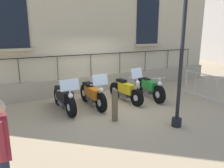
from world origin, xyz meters
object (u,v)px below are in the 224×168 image
motorcycle_yellow (126,91)px  pedestrian_standing (2,149)px  motorcycle_green (149,88)px  bollard (115,105)px  motorcycle_black (64,98)px  lamppost (184,29)px  motorcycle_orange (93,95)px  crowd_barrier (211,88)px

motorcycle_yellow → pedestrian_standing: (3.51, -4.28, 0.54)m
motorcycle_green → bollard: size_ratio=2.11×
motorcycle_green → bollard: bollard is taller
motorcycle_green → bollard: 2.65m
motorcycle_black → pedestrian_standing: (3.69, -1.95, 0.55)m
motorcycle_black → lamppost: lamppost is taller
motorcycle_black → motorcycle_green: (0.24, 3.37, -0.00)m
motorcycle_black → bollard: motorcycle_black is taller
bollard → pedestrian_standing: bearing=-55.1°
motorcycle_black → pedestrian_standing: size_ratio=1.15×
motorcycle_orange → motorcycle_green: bearing=86.1°
motorcycle_green → bollard: bearing=-59.7°
crowd_barrier → motorcycle_green: bearing=-130.7°
motorcycle_orange → lamppost: bearing=28.6°
motorcycle_green → crowd_barrier: (1.49, 1.73, 0.13)m
motorcycle_yellow → crowd_barrier: 3.18m
motorcycle_orange → lamppost: 3.78m
motorcycle_black → lamppost: (2.73, 2.46, 2.27)m
motorcycle_orange → pedestrian_standing: (3.62, -2.96, 0.55)m
motorcycle_orange → motorcycle_green: (0.16, 2.36, -0.01)m
crowd_barrier → motorcycle_yellow: bearing=-119.1°
motorcycle_orange → crowd_barrier: bearing=68.0°
motorcycle_orange → crowd_barrier: motorcycle_orange is taller
motorcycle_orange → bollard: bearing=3.0°
crowd_barrier → pedestrian_standing: size_ratio=1.45×
motorcycle_orange → lamppost: lamppost is taller
motorcycle_yellow → bollard: bearing=-41.9°
bollard → motorcycle_orange: bearing=-177.0°
motorcycle_orange → bollard: (1.50, 0.08, 0.07)m
bollard → pedestrian_standing: size_ratio=0.58×
motorcycle_yellow → lamppost: lamppost is taller
motorcycle_orange → lamppost: (2.66, 1.45, 2.26)m
motorcycle_black → motorcycle_green: 3.38m
motorcycle_black → motorcycle_green: size_ratio=0.94×
motorcycle_yellow → crowd_barrier: (1.54, 2.78, 0.12)m
crowd_barrier → motorcycle_black: bearing=-108.7°
lamppost → pedestrian_standing: (0.96, -4.40, -1.72)m
motorcycle_yellow → bollard: motorcycle_yellow is taller
lamppost → pedestrian_standing: bearing=-77.7°
lamppost → bollard: 2.84m
lamppost → bollard: (-1.16, -1.37, -2.19)m
motorcycle_orange → crowd_barrier: 4.42m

